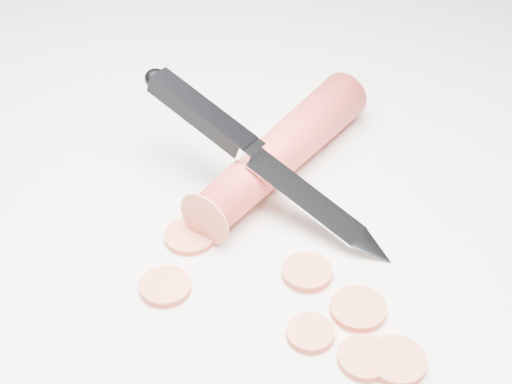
{
  "coord_description": "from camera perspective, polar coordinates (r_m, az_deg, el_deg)",
  "views": [
    {
      "loc": [
        -0.02,
        -0.38,
        0.38
      ],
      "look_at": [
        -0.04,
        0.05,
        0.02
      ],
      "focal_mm": 50.0,
      "sensor_mm": 36.0,
      "label": 1
    }
  ],
  "objects": [
    {
      "name": "carrot",
      "position": [
        0.6,
        2.14,
        3.36
      ],
      "size": [
        0.15,
        0.2,
        0.04
      ],
      "primitive_type": "cylinder",
      "rotation": [
        1.57,
        0.0,
        -0.57
      ],
      "color": "red",
      "rests_on": "ground"
    },
    {
      "name": "kitchen_knife",
      "position": [
        0.55,
        0.7,
        2.68
      ],
      "size": [
        0.21,
        0.15,
        0.09
      ],
      "primitive_type": null,
      "color": "silver",
      "rests_on": "ground"
    },
    {
      "name": "carrot_slice_0",
      "position": [
        0.51,
        -7.24,
        -7.51
      ],
      "size": [
        0.04,
        0.04,
        0.01
      ],
      "primitive_type": "cylinder",
      "color": "#DD6946",
      "rests_on": "ground"
    },
    {
      "name": "carrot_slice_1",
      "position": [
        0.52,
        4.11,
        -6.42
      ],
      "size": [
        0.04,
        0.04,
        0.01
      ],
      "primitive_type": "cylinder",
      "color": "#DD6946",
      "rests_on": "ground"
    },
    {
      "name": "ground",
      "position": [
        0.54,
        3.79,
        -4.92
      ],
      "size": [
        2.4,
        2.4,
        0.0
      ],
      "primitive_type": "plane",
      "color": "white",
      "rests_on": "ground"
    },
    {
      "name": "carrot_slice_4",
      "position": [
        0.48,
        4.37,
        -11.2
      ],
      "size": [
        0.03,
        0.03,
        0.01
      ],
      "primitive_type": "cylinder",
      "color": "#DD6946",
      "rests_on": "ground"
    },
    {
      "name": "carrot_slice_6",
      "position": [
        0.48,
        8.67,
        -12.99
      ],
      "size": [
        0.04,
        0.04,
        0.01
      ],
      "primitive_type": "cylinder",
      "color": "#DD6946",
      "rests_on": "ground"
    },
    {
      "name": "carrot_slice_3",
      "position": [
        0.48,
        11.2,
        -13.13
      ],
      "size": [
        0.04,
        0.04,
        0.01
      ],
      "primitive_type": "cylinder",
      "color": "#DD6946",
      "rests_on": "ground"
    },
    {
      "name": "carrot_slice_5",
      "position": [
        0.55,
        -5.3,
        -3.53
      ],
      "size": [
        0.04,
        0.04,
        0.01
      ],
      "primitive_type": "cylinder",
      "color": "#DD6946",
      "rests_on": "ground"
    },
    {
      "name": "carrot_slice_2",
      "position": [
        0.5,
        8.17,
        -9.24
      ],
      "size": [
        0.04,
        0.04,
        0.01
      ],
      "primitive_type": "cylinder",
      "color": "#DD6946",
      "rests_on": "ground"
    }
  ]
}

